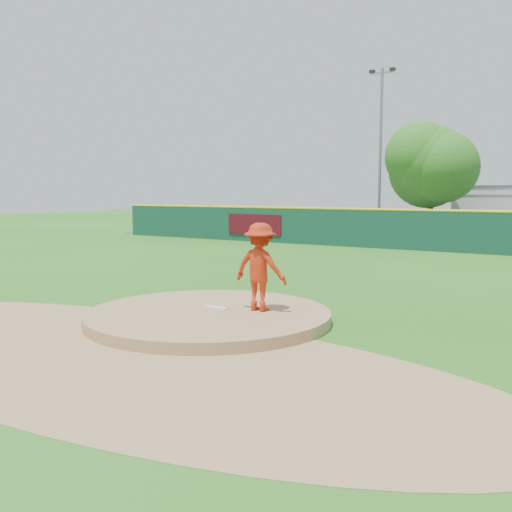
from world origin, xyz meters
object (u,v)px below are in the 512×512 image
Objects in this scene: deciduous_tree at (432,164)px; light_pole_left at (380,144)px; playground_slide at (254,222)px; van at (381,228)px; pitcher at (260,267)px.

deciduous_tree is 0.67× the size of light_pole_left.
light_pole_left is (8.04, 3.12, 5.25)m from playground_slide.
deciduous_tree is (1.89, 3.26, 3.74)m from van.
light_pole_left reaches higher than playground_slide.
pitcher is 24.74m from deciduous_tree.
pitcher is 0.27× the size of deciduous_tree.
light_pole_left reaches higher than pitcher.
van is at bearing -11.88° from playground_slide.
pitcher is 27.64m from playground_slide.
pitcher reaches higher than van.
deciduous_tree is at bearing -83.28° from pitcher.
playground_slide is 10.10m from light_pole_left.
light_pole_left reaches higher than van.
deciduous_tree reaches higher than pitcher.
light_pole_left is at bearing 5.93° from van.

